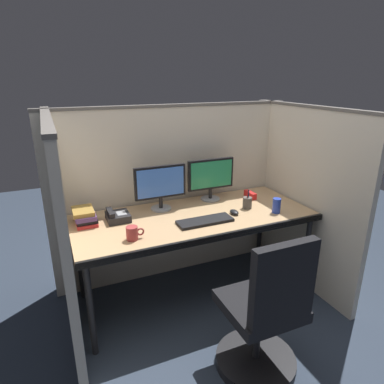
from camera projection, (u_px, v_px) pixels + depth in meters
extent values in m
plane|color=#2D3847|center=(209.00, 314.00, 2.67)|extent=(8.00, 8.00, 0.00)
cube|color=beige|center=(175.00, 194.00, 3.06)|extent=(2.20, 0.05, 1.55)
cube|color=#605B56|center=(173.00, 105.00, 2.80)|extent=(2.21, 0.06, 0.02)
cube|color=beige|center=(63.00, 239.00, 2.21)|extent=(0.05, 1.40, 1.55)
cube|color=#605B56|center=(46.00, 118.00, 1.96)|extent=(0.06, 1.41, 0.02)
cube|color=beige|center=(302.00, 198.00, 2.96)|extent=(0.05, 1.40, 1.55)
cube|color=#605B56|center=(312.00, 106.00, 2.70)|extent=(0.06, 1.41, 0.02)
cube|color=tan|center=(194.00, 217.00, 2.69)|extent=(1.90, 0.80, 0.04)
cube|color=black|center=(217.00, 238.00, 2.36)|extent=(1.90, 0.02, 0.05)
cylinder|color=black|center=(91.00, 310.00, 2.18)|extent=(0.04, 0.04, 0.70)
cylinder|color=black|center=(306.00, 255.00, 2.85)|extent=(0.04, 0.04, 0.70)
cylinder|color=black|center=(80.00, 261.00, 2.77)|extent=(0.04, 0.04, 0.70)
cylinder|color=black|center=(260.00, 225.00, 3.44)|extent=(0.04, 0.04, 0.70)
cylinder|color=black|center=(255.00, 360.00, 2.20)|extent=(0.52, 0.52, 0.06)
cylinder|color=black|center=(257.00, 338.00, 2.14)|extent=(0.04, 0.04, 0.43)
cube|color=black|center=(260.00, 305.00, 2.06)|extent=(0.44, 0.44, 0.07)
cube|color=black|center=(283.00, 284.00, 1.80)|extent=(0.40, 0.06, 0.48)
cylinder|color=gray|center=(161.00, 208.00, 2.80)|extent=(0.17, 0.17, 0.01)
cylinder|color=black|center=(161.00, 203.00, 2.79)|extent=(0.03, 0.03, 0.09)
cube|color=black|center=(160.00, 182.00, 2.73)|extent=(0.43, 0.03, 0.27)
cube|color=#3F72D8|center=(161.00, 182.00, 2.71)|extent=(0.39, 0.01, 0.23)
cylinder|color=gray|center=(210.00, 199.00, 3.03)|extent=(0.17, 0.17, 0.01)
cylinder|color=black|center=(210.00, 193.00, 3.01)|extent=(0.03, 0.03, 0.09)
cube|color=black|center=(211.00, 174.00, 2.95)|extent=(0.43, 0.03, 0.27)
cube|color=#268C59|center=(212.00, 174.00, 2.93)|extent=(0.39, 0.01, 0.23)
cube|color=black|center=(205.00, 221.00, 2.55)|extent=(0.43, 0.15, 0.02)
ellipsoid|color=black|center=(234.00, 212.00, 2.70)|extent=(0.06, 0.10, 0.03)
cylinder|color=#59595B|center=(233.00, 210.00, 2.71)|extent=(0.01, 0.01, 0.01)
cube|color=red|center=(250.00, 195.00, 3.06)|extent=(0.04, 0.15, 0.06)
cylinder|color=#263FB2|center=(277.00, 206.00, 2.71)|extent=(0.07, 0.07, 0.12)
cube|color=black|center=(118.00, 217.00, 2.58)|extent=(0.17, 0.19, 0.06)
cube|color=black|center=(110.00, 212.00, 2.55)|extent=(0.04, 0.17, 0.03)
cube|color=gray|center=(121.00, 213.00, 2.57)|extent=(0.07, 0.09, 0.00)
cylinder|color=#4C4742|center=(247.00, 203.00, 2.81)|extent=(0.08, 0.08, 0.09)
cylinder|color=red|center=(247.00, 199.00, 2.80)|extent=(0.01, 0.01, 0.15)
cylinder|color=#263FB2|center=(248.00, 198.00, 2.81)|extent=(0.01, 0.01, 0.15)
cylinder|color=black|center=(248.00, 199.00, 2.78)|extent=(0.01, 0.01, 0.16)
cylinder|color=#993333|center=(132.00, 233.00, 2.27)|extent=(0.08, 0.08, 0.09)
torus|color=#993333|center=(140.00, 232.00, 2.29)|extent=(0.06, 0.01, 0.06)
cube|color=#B22626|center=(86.00, 222.00, 2.52)|extent=(0.15, 0.21, 0.03)
cube|color=black|center=(86.00, 218.00, 2.53)|extent=(0.15, 0.21, 0.03)
cube|color=#4C3366|center=(85.00, 215.00, 2.50)|extent=(0.15, 0.21, 0.03)
cube|color=olive|center=(83.00, 211.00, 2.50)|extent=(0.15, 0.21, 0.03)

